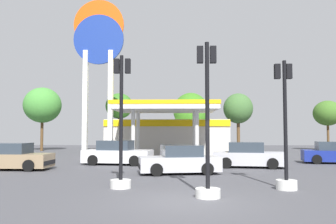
# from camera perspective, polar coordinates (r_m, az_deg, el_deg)

# --- Properties ---
(ground_plane) EXTENTS (90.00, 90.00, 0.00)m
(ground_plane) POSITION_cam_1_polar(r_m,az_deg,el_deg) (11.15, 2.84, -14.33)
(ground_plane) COLOR #47474C
(ground_plane) RESTS_ON ground
(gas_station) EXTENTS (11.72, 13.63, 4.51)m
(gas_station) POSITION_cam_1_polar(r_m,az_deg,el_deg) (34.78, -0.10, -3.59)
(gas_station) COLOR beige
(gas_station) RESTS_ON ground
(station_pole_sign) EXTENTS (4.51, 0.56, 14.06)m
(station_pole_sign) POSITION_cam_1_polar(r_m,az_deg,el_deg) (32.29, -11.30, 9.27)
(station_pole_sign) COLOR white
(station_pole_sign) RESTS_ON ground
(car_0) EXTENTS (4.47, 2.44, 1.52)m
(car_0) POSITION_cam_1_polar(r_m,az_deg,el_deg) (21.74, 12.94, -7.01)
(car_0) COLOR black
(car_0) RESTS_ON ground
(car_1) EXTENTS (4.64, 2.52, 1.58)m
(car_1) POSITION_cam_1_polar(r_m,az_deg,el_deg) (23.22, -8.25, -6.75)
(car_1) COLOR black
(car_1) RESTS_ON ground
(car_3) EXTENTS (4.39, 2.52, 1.48)m
(car_3) POSITION_cam_1_polar(r_m,az_deg,el_deg) (26.34, 25.54, -6.15)
(car_3) COLOR black
(car_3) RESTS_ON ground
(car_4) EXTENTS (4.26, 2.02, 1.51)m
(car_4) POSITION_cam_1_polar(r_m,az_deg,el_deg) (21.71, -24.07, -6.83)
(car_4) COLOR black
(car_4) RESTS_ON ground
(car_5) EXTENTS (4.31, 2.37, 1.46)m
(car_5) POSITION_cam_1_polar(r_m,az_deg,el_deg) (18.01, 1.93, -7.97)
(car_5) COLOR black
(car_5) RESTS_ON ground
(traffic_signal_0) EXTENTS (0.79, 0.79, 5.11)m
(traffic_signal_0) POSITION_cam_1_polar(r_m,az_deg,el_deg) (13.55, -7.68, -5.16)
(traffic_signal_0) COLOR silver
(traffic_signal_0) RESTS_ON ground
(traffic_signal_1) EXTENTS (0.82, 0.82, 5.13)m
(traffic_signal_1) POSITION_cam_1_polar(r_m,az_deg,el_deg) (11.58, 6.48, -5.53)
(traffic_signal_1) COLOR silver
(traffic_signal_1) RESTS_ON ground
(traffic_signal_2) EXTENTS (0.77, 0.77, 4.84)m
(traffic_signal_2) POSITION_cam_1_polar(r_m,az_deg,el_deg) (13.81, 18.68, -5.52)
(traffic_signal_2) COLOR silver
(traffic_signal_2) RESTS_ON ground
(tree_0) EXTENTS (4.17, 4.17, 7.14)m
(tree_0) POSITION_cam_1_polar(r_m,az_deg,el_deg) (41.83, -19.86, 1.04)
(tree_0) COLOR brown
(tree_0) RESTS_ON ground
(tree_1) EXTENTS (3.14, 3.14, 6.58)m
(tree_1) POSITION_cam_1_polar(r_m,az_deg,el_deg) (40.52, -7.98, 0.93)
(tree_1) COLOR brown
(tree_1) RESTS_ON ground
(tree_2) EXTENTS (3.94, 3.94, 6.54)m
(tree_2) POSITION_cam_1_polar(r_m,az_deg,el_deg) (39.35, 3.75, 0.18)
(tree_2) COLOR brown
(tree_2) RESTS_ON ground
(tree_3) EXTENTS (3.42, 3.42, 6.63)m
(tree_3) POSITION_cam_1_polar(r_m,az_deg,el_deg) (41.45, 11.40, 0.53)
(tree_3) COLOR brown
(tree_3) RESTS_ON ground
(tree_4) EXTENTS (3.18, 3.18, 5.71)m
(tree_4) POSITION_cam_1_polar(r_m,az_deg,el_deg) (43.83, 24.65, -0.19)
(tree_4) COLOR brown
(tree_4) RESTS_ON ground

